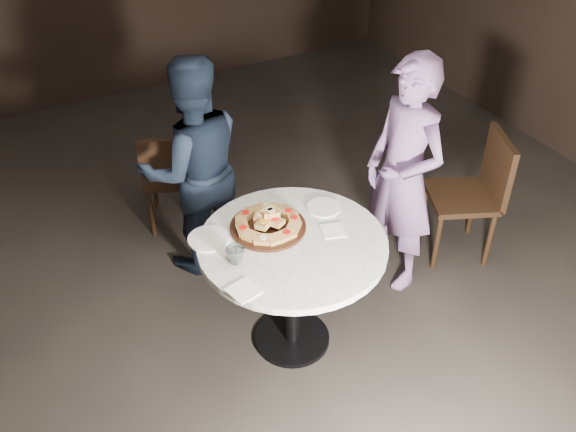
{
  "coord_description": "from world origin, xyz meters",
  "views": [
    {
      "loc": [
        -1.19,
        -2.34,
        2.82
      ],
      "look_at": [
        0.04,
        -0.06,
        0.87
      ],
      "focal_mm": 40.0,
      "sensor_mm": 36.0,
      "label": 1
    }
  ],
  "objects_px": {
    "serving_board": "(268,227)",
    "diner_navy": "(194,168)",
    "chair_right": "(476,188)",
    "diner_teal": "(403,177)",
    "focaccia_pile": "(268,221)",
    "water_glass": "(236,255)",
    "chair_far": "(171,175)",
    "table": "(293,262)"
  },
  "relations": [
    {
      "from": "serving_board",
      "to": "diner_navy",
      "type": "relative_size",
      "value": 0.28
    },
    {
      "from": "chair_right",
      "to": "diner_teal",
      "type": "height_order",
      "value": "diner_teal"
    },
    {
      "from": "focaccia_pile",
      "to": "chair_right",
      "type": "distance_m",
      "value": 1.52
    },
    {
      "from": "water_glass",
      "to": "diner_teal",
      "type": "bearing_deg",
      "value": 10.17
    },
    {
      "from": "chair_far",
      "to": "table",
      "type": "bearing_deg",
      "value": 121.89
    },
    {
      "from": "diner_navy",
      "to": "chair_far",
      "type": "bearing_deg",
      "value": -80.14
    },
    {
      "from": "table",
      "to": "diner_teal",
      "type": "height_order",
      "value": "diner_teal"
    },
    {
      "from": "diner_navy",
      "to": "chair_right",
      "type": "bearing_deg",
      "value": 160.35
    },
    {
      "from": "water_glass",
      "to": "diner_teal",
      "type": "height_order",
      "value": "diner_teal"
    },
    {
      "from": "chair_right",
      "to": "diner_teal",
      "type": "distance_m",
      "value": 0.63
    },
    {
      "from": "serving_board",
      "to": "focaccia_pile",
      "type": "distance_m",
      "value": 0.04
    },
    {
      "from": "serving_board",
      "to": "focaccia_pile",
      "type": "xyz_separation_m",
      "value": [
        0.0,
        0.0,
        0.04
      ]
    },
    {
      "from": "chair_right",
      "to": "serving_board",
      "type": "bearing_deg",
      "value": -66.02
    },
    {
      "from": "chair_far",
      "to": "chair_right",
      "type": "distance_m",
      "value": 2.01
    },
    {
      "from": "diner_teal",
      "to": "diner_navy",
      "type": "bearing_deg",
      "value": -132.18
    },
    {
      "from": "table",
      "to": "serving_board",
      "type": "bearing_deg",
      "value": 111.3
    },
    {
      "from": "focaccia_pile",
      "to": "water_glass",
      "type": "relative_size",
      "value": 3.92
    },
    {
      "from": "chair_far",
      "to": "chair_right",
      "type": "relative_size",
      "value": 0.89
    },
    {
      "from": "chair_far",
      "to": "chair_right",
      "type": "bearing_deg",
      "value": 167.68
    },
    {
      "from": "serving_board",
      "to": "diner_navy",
      "type": "distance_m",
      "value": 0.77
    },
    {
      "from": "diner_navy",
      "to": "diner_teal",
      "type": "bearing_deg",
      "value": 150.54
    },
    {
      "from": "table",
      "to": "focaccia_pile",
      "type": "xyz_separation_m",
      "value": [
        -0.06,
        0.16,
        0.18
      ]
    },
    {
      "from": "table",
      "to": "water_glass",
      "type": "relative_size",
      "value": 11.75
    },
    {
      "from": "water_glass",
      "to": "chair_far",
      "type": "height_order",
      "value": "water_glass"
    },
    {
      "from": "table",
      "to": "water_glass",
      "type": "distance_m",
      "value": 0.37
    },
    {
      "from": "serving_board",
      "to": "water_glass",
      "type": "xyz_separation_m",
      "value": [
        -0.26,
        -0.16,
        0.03
      ]
    },
    {
      "from": "chair_far",
      "to": "chair_right",
      "type": "height_order",
      "value": "chair_right"
    },
    {
      "from": "diner_navy",
      "to": "water_glass",
      "type": "bearing_deg",
      "value": 86.65
    },
    {
      "from": "chair_right",
      "to": "diner_navy",
      "type": "height_order",
      "value": "diner_navy"
    },
    {
      "from": "serving_board",
      "to": "diner_teal",
      "type": "xyz_separation_m",
      "value": [
        0.91,
        0.05,
        0.0
      ]
    },
    {
      "from": "chair_far",
      "to": "diner_navy",
      "type": "distance_m",
      "value": 0.49
    },
    {
      "from": "diner_teal",
      "to": "table",
      "type": "bearing_deg",
      "value": -83.83
    },
    {
      "from": "focaccia_pile",
      "to": "chair_right",
      "type": "xyz_separation_m",
      "value": [
        1.49,
        0.01,
        -0.28
      ]
    },
    {
      "from": "serving_board",
      "to": "water_glass",
      "type": "height_order",
      "value": "water_glass"
    },
    {
      "from": "table",
      "to": "diner_teal",
      "type": "relative_size",
      "value": 0.72
    },
    {
      "from": "table",
      "to": "chair_far",
      "type": "distance_m",
      "value": 1.35
    },
    {
      "from": "serving_board",
      "to": "chair_far",
      "type": "distance_m",
      "value": 1.22
    },
    {
      "from": "serving_board",
      "to": "focaccia_pile",
      "type": "relative_size",
      "value": 1.11
    },
    {
      "from": "chair_right",
      "to": "diner_navy",
      "type": "xyz_separation_m",
      "value": [
        -1.61,
        0.75,
        0.22
      ]
    },
    {
      "from": "table",
      "to": "serving_board",
      "type": "height_order",
      "value": "serving_board"
    },
    {
      "from": "serving_board",
      "to": "diner_navy",
      "type": "bearing_deg",
      "value": 98.73
    },
    {
      "from": "table",
      "to": "serving_board",
      "type": "xyz_separation_m",
      "value": [
        -0.06,
        0.16,
        0.15
      ]
    }
  ]
}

